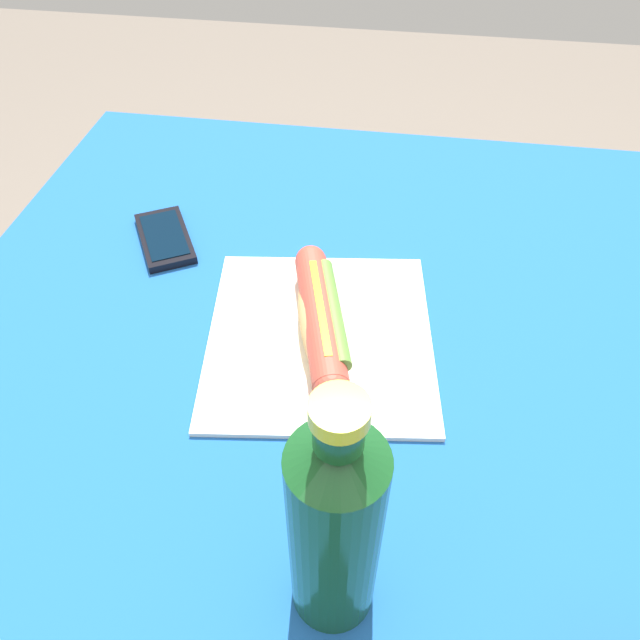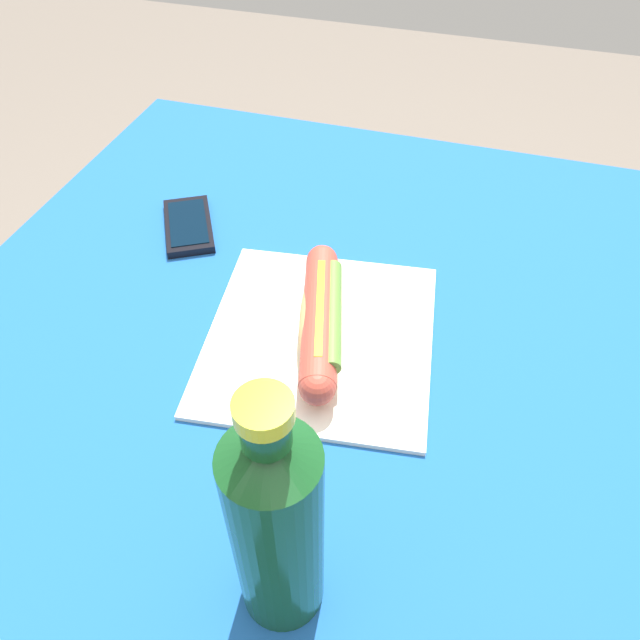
% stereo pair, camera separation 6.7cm
% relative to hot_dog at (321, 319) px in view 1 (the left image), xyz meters
% --- Properties ---
extents(ground_plane, '(6.00, 6.00, 0.00)m').
position_rel_hot_dog_xyz_m(ground_plane, '(0.06, 0.05, -0.77)').
color(ground_plane, '#6B6056').
rests_on(ground_plane, ground).
extents(dining_table, '(1.08, 1.01, 0.74)m').
position_rel_hot_dog_xyz_m(dining_table, '(0.06, 0.05, -0.16)').
color(dining_table, brown).
rests_on(dining_table, ground).
extents(paper_wrapper, '(0.30, 0.28, 0.01)m').
position_rel_hot_dog_xyz_m(paper_wrapper, '(0.00, -0.00, -0.03)').
color(paper_wrapper, silver).
rests_on(paper_wrapper, dining_table).
extents(hot_dog, '(0.22, 0.09, 0.05)m').
position_rel_hot_dog_xyz_m(hot_dog, '(0.00, 0.00, 0.00)').
color(hot_dog, tan).
rests_on(hot_dog, paper_wrapper).
extents(cell_phone, '(0.13, 0.11, 0.01)m').
position_rel_hot_dog_xyz_m(cell_phone, '(-0.14, -0.23, -0.03)').
color(cell_phone, black).
rests_on(cell_phone, dining_table).
extents(soda_bottle, '(0.07, 0.07, 0.25)m').
position_rel_hot_dog_xyz_m(soda_bottle, '(0.27, 0.05, 0.08)').
color(soda_bottle, '#14471E').
rests_on(soda_bottle, dining_table).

